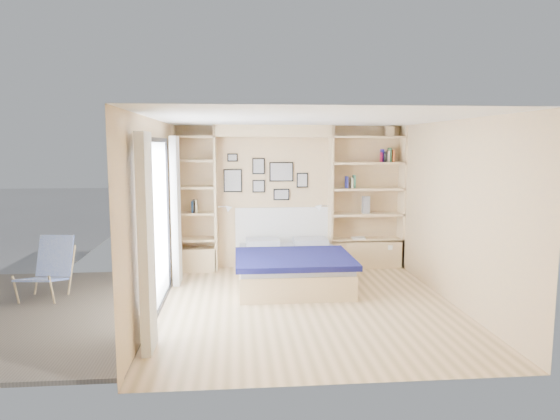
{
  "coord_description": "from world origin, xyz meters",
  "views": [
    {
      "loc": [
        -0.95,
        -6.48,
        2.16
      ],
      "look_at": [
        -0.29,
        0.9,
        1.2
      ],
      "focal_mm": 32.0,
      "sensor_mm": 36.0,
      "label": 1
    }
  ],
  "objects": [
    {
      "name": "deck",
      "position": [
        -3.6,
        0.0,
        0.0
      ],
      "size": [
        3.2,
        4.0,
        0.05
      ],
      "primitive_type": "cube",
      "color": "#766757",
      "rests_on": "ground"
    },
    {
      "name": "photo_gallery",
      "position": [
        -0.45,
        2.22,
        1.6
      ],
      "size": [
        1.48,
        0.02,
        0.82
      ],
      "color": "black",
      "rests_on": "ground"
    },
    {
      "name": "deck_chair",
      "position": [
        -3.62,
        0.72,
        0.42
      ],
      "size": [
        0.61,
        0.92,
        0.88
      ],
      "rotation": [
        0.0,
        0.0,
        -0.11
      ],
      "color": "tan",
      "rests_on": "ground"
    },
    {
      "name": "shelf_decor",
      "position": [
        1.11,
        2.07,
        1.7
      ],
      "size": [
        3.53,
        0.23,
        2.03
      ],
      "color": "navy",
      "rests_on": "ground"
    },
    {
      "name": "room_shell",
      "position": [
        -0.39,
        1.52,
        1.08
      ],
      "size": [
        4.5,
        4.5,
        4.5
      ],
      "color": "tan",
      "rests_on": "ground"
    },
    {
      "name": "ground",
      "position": [
        0.0,
        0.0,
        0.0
      ],
      "size": [
        4.5,
        4.5,
        0.0
      ],
      "primitive_type": "plane",
      "color": "#DEB98B",
      "rests_on": "ground"
    },
    {
      "name": "bed",
      "position": [
        -0.1,
        1.14,
        0.28
      ],
      "size": [
        1.74,
        2.18,
        1.07
      ],
      "color": "beige",
      "rests_on": "ground"
    },
    {
      "name": "reading_lamps",
      "position": [
        -0.3,
        2.0,
        1.1
      ],
      "size": [
        1.92,
        0.12,
        0.15
      ],
      "color": "silver",
      "rests_on": "ground"
    }
  ]
}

